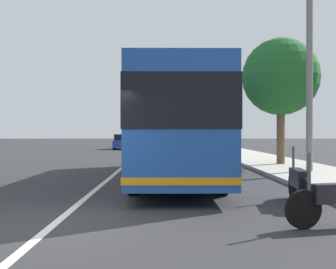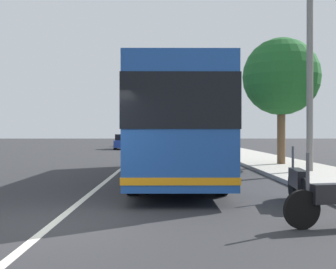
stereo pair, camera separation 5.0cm
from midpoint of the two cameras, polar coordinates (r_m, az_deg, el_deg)
name	(u,v)px [view 1 (the left image)]	position (r m, az deg, el deg)	size (l,w,h in m)	color
ground_plane	(53,225)	(7.76, -15.49, -11.75)	(220.00, 220.00, 0.00)	#2D2D30
sidewalk_curb	(299,170)	(18.27, 17.30, -4.61)	(110.00, 3.60, 0.14)	#B2ADA3
lane_divider_line	(117,172)	(17.52, -6.98, -5.03)	(110.00, 0.16, 0.01)	silver
coach_bus	(174,124)	(14.79, 0.77, 1.43)	(12.25, 2.61, 3.37)	#1E4C9E
motorcycle_by_tree	(299,182)	(9.95, 17.18, -6.23)	(2.13, 0.36, 1.29)	black
car_oncoming	(167,141)	(49.58, -0.20, -0.84)	(4.08, 1.92, 1.39)	gray
car_ahead_same_lane	(122,142)	(41.42, -6.23, -1.04)	(4.21, 2.00, 1.46)	navy
car_behind_bus	(132,140)	(49.75, -4.92, -0.80)	(4.32, 2.00, 1.52)	gray
car_far_distant	(169,139)	(60.08, 0.12, -0.65)	(4.29, 1.82, 1.44)	red
roadside_tree_mid_block	(281,77)	(20.80, 14.98, 7.52)	(3.65, 3.65, 6.10)	brown
utility_pole	(310,68)	(17.27, 18.56, 8.59)	(0.25, 0.25, 8.25)	slate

